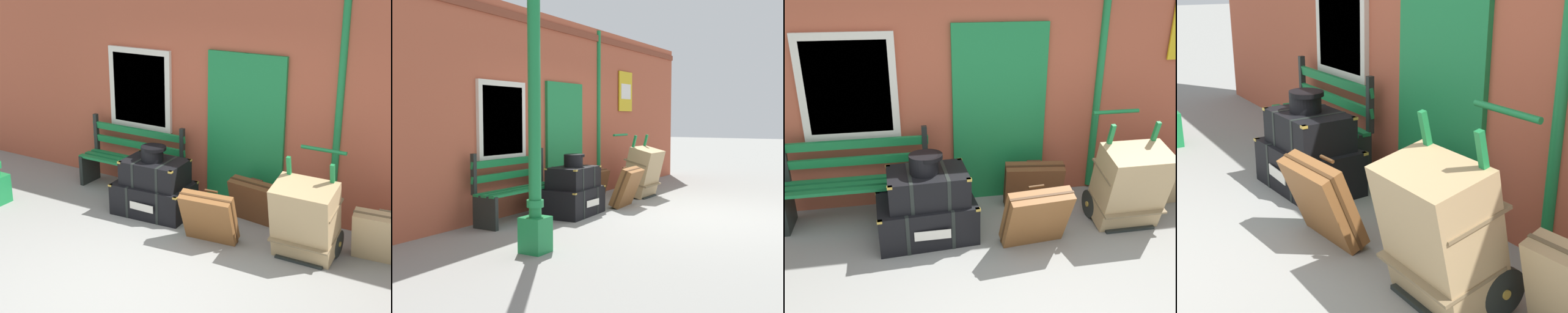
% 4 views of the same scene
% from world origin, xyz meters
% --- Properties ---
extents(brick_facade, '(10.40, 0.35, 3.20)m').
position_xyz_m(brick_facade, '(-0.01, 2.60, 1.60)').
color(brick_facade, '#AD5138').
rests_on(brick_facade, ground).
extents(platform_bench, '(1.60, 0.43, 1.01)m').
position_xyz_m(platform_bench, '(-1.50, 2.16, 0.44)').
color(platform_bench, '#197A3D').
rests_on(platform_bench, ground).
extents(steamer_trunk_base, '(1.05, 0.72, 0.43)m').
position_xyz_m(steamer_trunk_base, '(-0.79, 1.66, 0.21)').
color(steamer_trunk_base, black).
rests_on(steamer_trunk_base, ground).
extents(steamer_trunk_middle, '(0.83, 0.59, 0.33)m').
position_xyz_m(steamer_trunk_middle, '(-0.77, 1.66, 0.58)').
color(steamer_trunk_middle, black).
rests_on(steamer_trunk_middle, steamer_trunk_base).
extents(round_hatbox, '(0.34, 0.31, 0.19)m').
position_xyz_m(round_hatbox, '(-0.79, 1.64, 0.85)').
color(round_hatbox, black).
rests_on(round_hatbox, steamer_trunk_middle).
extents(porters_trolley, '(0.71, 0.66, 1.18)m').
position_xyz_m(porters_trolley, '(1.38, 1.66, 0.27)').
color(porters_trolley, black).
rests_on(porters_trolley, ground).
extents(large_brown_trunk, '(0.70, 0.63, 0.96)m').
position_xyz_m(large_brown_trunk, '(1.38, 1.48, 0.48)').
color(large_brown_trunk, tan).
rests_on(large_brown_trunk, ground).
extents(suitcase_slate, '(0.68, 0.39, 0.63)m').
position_xyz_m(suitcase_slate, '(2.17, 1.83, 0.31)').
color(suitcase_slate, tan).
rests_on(suitcase_slate, ground).
extents(suitcase_charcoal, '(0.68, 0.46, 0.67)m').
position_xyz_m(suitcase_charcoal, '(0.27, 1.26, 0.33)').
color(suitcase_charcoal, brown).
rests_on(suitcase_charcoal, ground).
extents(suitcase_umber, '(0.71, 0.41, 0.58)m').
position_xyz_m(suitcase_umber, '(0.49, 2.07, 0.29)').
color(suitcase_umber, brown).
rests_on(suitcase_umber, ground).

